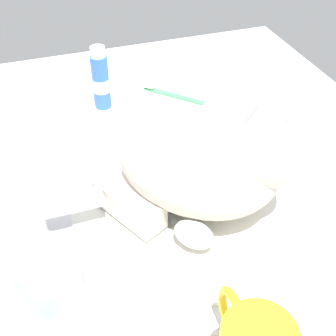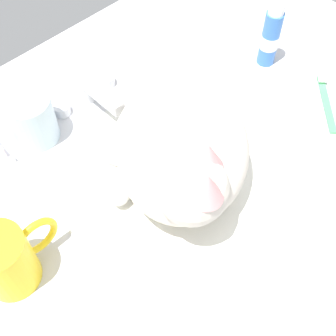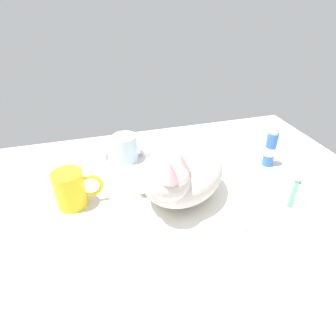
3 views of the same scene
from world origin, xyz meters
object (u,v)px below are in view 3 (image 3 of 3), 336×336
Objects in this scene: rinse_cup at (125,148)px; toothbrush at (295,189)px; soap_bar at (93,156)px; toothpaste_bottle at (270,148)px; cat at (180,174)px; faucet at (160,148)px; coffee_mug at (71,189)px.

rinse_cup reaches higher than toothbrush.
soap_bar is 53.53cm from toothpaste_bottle.
rinse_cup is (-10.02, 23.43, -3.85)cm from cat.
rinse_cup reaches higher than soap_bar.
toothpaste_bottle is at bearing 15.41° from cat.
rinse_cup is 1.09× the size of soap_bar.
soap_bar is (-20.94, 1.63, -0.39)cm from faucet.
cat is 2.42× the size of toothpaste_bottle.
toothbrush is (30.73, -5.14, -7.47)cm from cat.
coffee_mug is at bearing 169.44° from toothbrush.
cat is 3.96× the size of soap_bar.
faucet is 21.00cm from soap_bar.
cat is at bearing -11.82° from coffee_mug.
toothpaste_bottle is (30.03, -14.35, 3.13)cm from faucet.
coffee_mug is 1.12× the size of toothbrush.
faucet is at bearing -2.78° from rinse_cup.
rinse_cup is (15.95, 18.00, -0.65)cm from coffee_mug.
cat is at bearing -50.88° from soap_bar.
toothpaste_bottle is at bearing 88.82° from toothbrush.
cat is 25.77cm from rinse_cup.
toothbrush is (40.75, -28.57, -3.62)cm from rinse_cup.
toothpaste_bottle reaches higher than toothbrush.
faucet reaches higher than soap_bar.
coffee_mug reaches higher than toothbrush.
coffee_mug is 1.42× the size of rinse_cup.
coffee_mug is at bearing -131.55° from rinse_cup.
toothbrush is at bearing -43.30° from faucet.
soap_bar is at bearing 129.12° from cat.
toothpaste_bottle is at bearing 3.13° from coffee_mug.
rinse_cup is at bearing 177.22° from faucet.
cat reaches higher than coffee_mug.
faucet is 11.12cm from rinse_cup.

